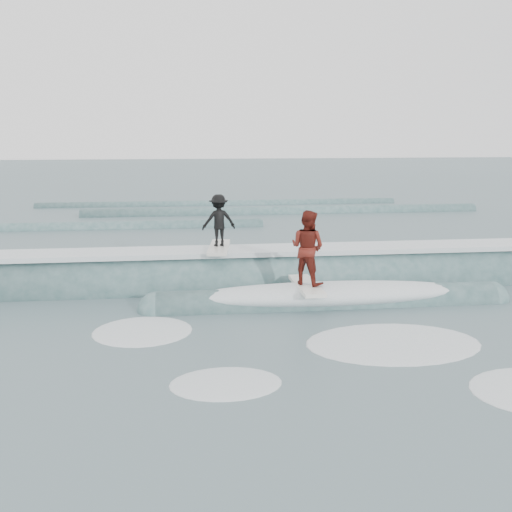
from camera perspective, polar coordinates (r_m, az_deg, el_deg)
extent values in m
plane|color=#425B60|center=(13.81, 1.14, -6.59)|extent=(160.00, 160.00, 0.00)
cylinder|color=#345759|center=(17.01, -0.39, -2.90)|extent=(18.61, 1.95, 1.95)
cylinder|color=#345759|center=(15.23, 7.29, -4.85)|extent=(9.00, 0.99, 0.99)
sphere|color=#345759|center=(14.84, -9.92, -5.41)|extent=(0.99, 0.99, 0.99)
sphere|color=#345759|center=(16.87, 22.34, -4.00)|extent=(0.99, 0.99, 0.99)
cube|color=white|center=(16.76, -0.39, 0.54)|extent=(18.00, 1.30, 0.14)
ellipsoid|color=white|center=(15.15, 7.32, -3.76)|extent=(7.60, 1.30, 0.60)
cube|color=silver|center=(16.67, -3.71, 0.87)|extent=(0.79, 2.05, 0.10)
imported|color=black|center=(16.52, -3.75, 3.58)|extent=(1.04, 0.69, 1.50)
cube|color=white|center=(14.95, 5.09, -2.96)|extent=(0.63, 2.02, 0.10)
imported|color=#5A1810|center=(14.71, 5.16, 0.86)|extent=(1.19, 1.17, 1.93)
ellipsoid|color=white|center=(12.83, 13.55, -8.47)|extent=(3.81, 2.60, 0.10)
ellipsoid|color=white|center=(10.64, -3.05, -12.62)|extent=(2.21, 1.50, 0.10)
ellipsoid|color=white|center=(13.44, -11.28, -7.38)|extent=(2.59, 1.76, 0.10)
cylinder|color=#345759|center=(28.33, -22.04, 2.41)|extent=(22.00, 0.70, 0.70)
cylinder|color=#345759|center=(31.68, 2.84, 4.28)|extent=(22.00, 0.80, 0.80)
cylinder|color=#345759|center=(35.26, -3.62, 5.11)|extent=(22.00, 0.60, 0.60)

